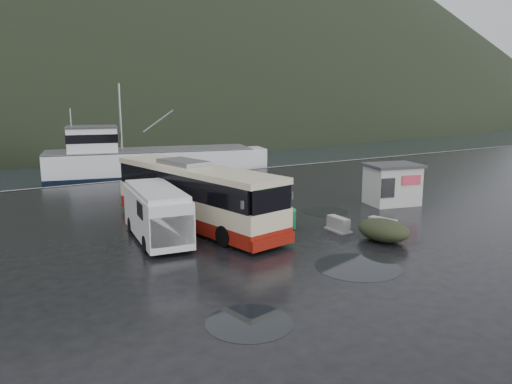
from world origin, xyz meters
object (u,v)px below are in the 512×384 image
waste_bin_left (251,234)px  jersey_barrier_b (382,233)px  jersey_barrier_a (338,231)px  fishing_trawler (151,167)px  waste_bin_right (283,228)px  dome_tent (383,241)px  coach_bus (196,225)px  white_van (158,239)px  ticket_kiosk (391,204)px

waste_bin_left → jersey_barrier_b: size_ratio=0.82×
jersey_barrier_a → jersey_barrier_b: (1.77, -1.46, 0.00)m
jersey_barrier_b → fishing_trawler: 29.81m
waste_bin_right → jersey_barrier_b: size_ratio=0.95×
dome_tent → jersey_barrier_a: (-0.75, 2.56, 0.00)m
coach_bus → dome_tent: (6.80, -7.58, 0.00)m
waste_bin_right → jersey_barrier_a: (2.22, -2.01, 0.00)m
waste_bin_right → jersey_barrier_b: 5.30m
fishing_trawler → coach_bus: bearing=-90.3°
jersey_barrier_b → fishing_trawler: fishing_trawler is taller
jersey_barrier_b → coach_bus: bearing=140.3°
jersey_barrier_b → waste_bin_left: bearing=150.2°
fishing_trawler → white_van: bearing=-95.4°
jersey_barrier_b → waste_bin_right: bearing=139.0°
coach_bus → jersey_barrier_a: coach_bus is taller
dome_tent → jersey_barrier_a: dome_tent is taller
coach_bus → white_van: bearing=-162.1°
white_van → waste_bin_left: (4.56, -1.54, 0.00)m
ticket_kiosk → waste_bin_right: bearing=-158.8°
coach_bus → jersey_barrier_b: 10.17m
coach_bus → jersey_barrier_b: size_ratio=8.11×
white_van → fishing_trawler: 26.12m
coach_bus → waste_bin_left: size_ratio=9.85×
waste_bin_right → jersey_barrier_a: size_ratio=0.98×
dome_tent → jersey_barrier_a: bearing=106.2°
dome_tent → jersey_barrier_a: 2.66m
waste_bin_left → dome_tent: (5.02, -4.56, 0.00)m
white_van → fishing_trawler: size_ratio=0.27×
white_van → waste_bin_right: size_ratio=4.30×
white_van → waste_bin_right: (6.61, -1.52, 0.00)m
coach_bus → fishing_trawler: (5.64, 23.24, 0.00)m
dome_tent → ticket_kiosk: (6.62, 5.83, 0.00)m
coach_bus → jersey_barrier_a: size_ratio=8.35×
white_van → ticket_kiosk: size_ratio=1.85×
waste_bin_left → dome_tent: 6.78m
dome_tent → coach_bus: bearing=131.9°
waste_bin_right → fishing_trawler: bearing=86.1°
white_van → dome_tent: white_van is taller
dome_tent → fishing_trawler: 30.84m
waste_bin_left → waste_bin_right: (2.06, 0.01, 0.00)m
waste_bin_left → fishing_trawler: bearing=81.6°
white_van → jersey_barrier_a: size_ratio=4.20×
fishing_trawler → dome_tent: bearing=-74.5°
coach_bus → dome_tent: coach_bus is taller
dome_tent → jersey_barrier_a: size_ratio=1.83×
dome_tent → ticket_kiosk: bearing=41.4°
coach_bus → dome_tent: 10.19m
waste_bin_left → waste_bin_right: waste_bin_right is taller
dome_tent → ticket_kiosk: 8.82m
coach_bus → white_van: 3.15m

